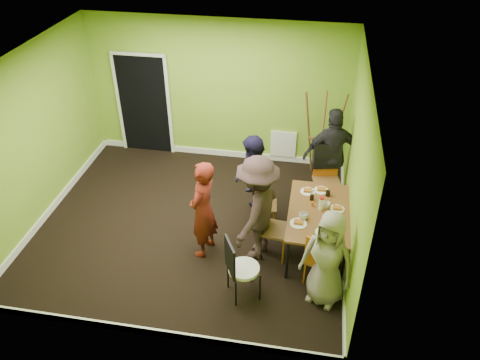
# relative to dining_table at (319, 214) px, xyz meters

# --- Properties ---
(ground) EXTENTS (5.00, 5.00, 0.00)m
(ground) POSITION_rel_dining_table_xyz_m (-2.05, 0.26, -0.70)
(ground) COLOR black
(ground) RESTS_ON ground
(room_walls) EXTENTS (5.04, 4.54, 2.82)m
(room_walls) POSITION_rel_dining_table_xyz_m (-2.07, 0.30, 0.29)
(room_walls) COLOR #79AB2C
(room_walls) RESTS_ON ground
(dining_table) EXTENTS (0.90, 1.50, 0.75)m
(dining_table) POSITION_rel_dining_table_xyz_m (0.00, 0.00, 0.00)
(dining_table) COLOR black
(dining_table) RESTS_ON ground
(chair_left_far) EXTENTS (0.39, 0.38, 0.84)m
(chair_left_far) POSITION_rel_dining_table_xyz_m (-0.91, 0.46, -0.22)
(chair_left_far) COLOR #C66512
(chair_left_far) RESTS_ON ground
(chair_left_near) EXTENTS (0.47, 0.47, 1.02)m
(chair_left_near) POSITION_rel_dining_table_xyz_m (-0.71, -0.19, -0.12)
(chair_left_near) COLOR #C66512
(chair_left_near) RESTS_ON ground
(chair_back_end) EXTENTS (0.56, 0.63, 1.14)m
(chair_back_end) POSITION_rel_dining_table_xyz_m (0.08, 1.28, 0.11)
(chair_back_end) COLOR #C66512
(chair_back_end) RESTS_ON ground
(chair_front_end) EXTENTS (0.50, 0.50, 0.91)m
(chair_front_end) POSITION_rel_dining_table_xyz_m (0.05, -0.75, -0.18)
(chair_front_end) COLOR #C66512
(chair_front_end) RESTS_ON ground
(chair_bentwood) EXTENTS (0.53, 0.52, 0.99)m
(chair_bentwood) POSITION_rel_dining_table_xyz_m (-1.01, -1.11, -0.15)
(chair_bentwood) COLOR black
(chair_bentwood) RESTS_ON ground
(easel) EXTENTS (0.73, 0.69, 1.83)m
(easel) POSITION_rel_dining_table_xyz_m (-0.03, 1.95, 0.21)
(easel) COLOR brown
(easel) RESTS_ON ground
(plate_near_left) EXTENTS (0.23, 0.23, 0.01)m
(plate_near_left) POSITION_rel_dining_table_xyz_m (-0.19, 0.46, 0.06)
(plate_near_left) COLOR white
(plate_near_left) RESTS_ON dining_table
(plate_near_right) EXTENTS (0.25, 0.25, 0.01)m
(plate_near_right) POSITION_rel_dining_table_xyz_m (-0.28, -0.34, 0.06)
(plate_near_right) COLOR white
(plate_near_right) RESTS_ON dining_table
(plate_far_back) EXTENTS (0.23, 0.23, 0.01)m
(plate_far_back) POSITION_rel_dining_table_xyz_m (0.02, 0.53, 0.06)
(plate_far_back) COLOR white
(plate_far_back) RESTS_ON dining_table
(plate_far_front) EXTENTS (0.24, 0.24, 0.01)m
(plate_far_front) POSITION_rel_dining_table_xyz_m (0.08, -0.48, 0.06)
(plate_far_front) COLOR white
(plate_far_front) RESTS_ON dining_table
(plate_wall_back) EXTENTS (0.22, 0.22, 0.01)m
(plate_wall_back) POSITION_rel_dining_table_xyz_m (0.26, 0.09, 0.06)
(plate_wall_back) COLOR white
(plate_wall_back) RESTS_ON dining_table
(plate_wall_front) EXTENTS (0.22, 0.22, 0.01)m
(plate_wall_front) POSITION_rel_dining_table_xyz_m (0.19, -0.15, 0.06)
(plate_wall_front) COLOR white
(plate_wall_front) RESTS_ON dining_table
(thermos) EXTENTS (0.07, 0.07, 0.19)m
(thermos) POSITION_rel_dining_table_xyz_m (0.02, 0.05, 0.15)
(thermos) COLOR white
(thermos) RESTS_ON dining_table
(blue_bottle) EXTENTS (0.08, 0.08, 0.20)m
(blue_bottle) POSITION_rel_dining_table_xyz_m (0.17, -0.37, 0.16)
(blue_bottle) COLOR #1725AD
(blue_bottle) RESTS_ON dining_table
(orange_bottle) EXTENTS (0.04, 0.04, 0.08)m
(orange_bottle) POSITION_rel_dining_table_xyz_m (-0.11, 0.11, 0.10)
(orange_bottle) COLOR #C66512
(orange_bottle) RESTS_ON dining_table
(glass_mid) EXTENTS (0.06, 0.06, 0.09)m
(glass_mid) POSITION_rel_dining_table_xyz_m (-0.12, 0.26, 0.10)
(glass_mid) COLOR black
(glass_mid) RESTS_ON dining_table
(glass_back) EXTENTS (0.07, 0.07, 0.09)m
(glass_back) POSITION_rel_dining_table_xyz_m (0.12, 0.41, 0.10)
(glass_back) COLOR black
(glass_back) RESTS_ON dining_table
(glass_front) EXTENTS (0.06, 0.06, 0.09)m
(glass_front) POSITION_rel_dining_table_xyz_m (0.03, -0.44, 0.10)
(glass_front) COLOR black
(glass_front) RESTS_ON dining_table
(cup_a) EXTENTS (0.12, 0.12, 0.10)m
(cup_a) POSITION_rel_dining_table_xyz_m (-0.22, -0.21, 0.10)
(cup_a) COLOR white
(cup_a) RESTS_ON dining_table
(cup_b) EXTENTS (0.10, 0.10, 0.10)m
(cup_b) POSITION_rel_dining_table_xyz_m (0.10, 0.10, 0.10)
(cup_b) COLOR white
(cup_b) RESTS_ON dining_table
(person_standing) EXTENTS (0.51, 0.66, 1.61)m
(person_standing) POSITION_rel_dining_table_xyz_m (-1.68, -0.33, 0.11)
(person_standing) COLOR #5E1710
(person_standing) RESTS_ON ground
(person_left_far) EXTENTS (0.62, 0.78, 1.56)m
(person_left_far) POSITION_rel_dining_table_xyz_m (-1.10, 0.57, 0.08)
(person_left_far) COLOR black
(person_left_far) RESTS_ON ground
(person_left_near) EXTENTS (0.93, 1.25, 1.72)m
(person_left_near) POSITION_rel_dining_table_xyz_m (-0.89, -0.24, 0.16)
(person_left_near) COLOR #302020
(person_left_near) RESTS_ON ground
(person_back_end) EXTENTS (1.08, 0.64, 1.73)m
(person_back_end) POSITION_rel_dining_table_xyz_m (0.17, 1.44, 0.17)
(person_back_end) COLOR black
(person_back_end) RESTS_ON ground
(person_front_end) EXTENTS (0.84, 0.70, 1.47)m
(person_front_end) POSITION_rel_dining_table_xyz_m (0.14, -0.98, 0.04)
(person_front_end) COLOR gray
(person_front_end) RESTS_ON ground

